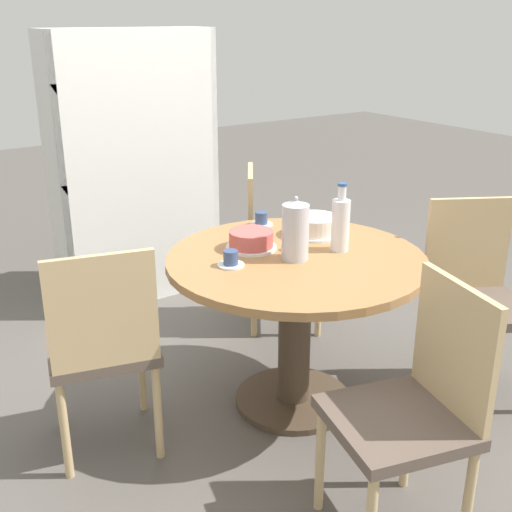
{
  "coord_description": "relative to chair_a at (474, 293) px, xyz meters",
  "views": [
    {
      "loc": [
        -1.58,
        -2.03,
        1.7
      ],
      "look_at": [
        0.0,
        0.31,
        0.63
      ],
      "focal_mm": 45.0,
      "sensor_mm": 36.0,
      "label": 1
    }
  ],
  "objects": [
    {
      "name": "cup_b",
      "position": [
        -0.65,
        0.8,
        0.26
      ],
      "size": [
        0.11,
        0.11,
        0.07
      ],
      "color": "silver",
      "rests_on": "dining_table"
    },
    {
      "name": "chair_d",
      "position": [
        -0.92,
        -0.48,
        0.0
      ],
      "size": [
        0.51,
        0.51,
        0.91
      ],
      "rotation": [
        0.0,
        0.0,
        10.75
      ],
      "color": "tan",
      "rests_on": "ground_plane"
    },
    {
      "name": "chair_b",
      "position": [
        -0.36,
        1.09,
        0.0
      ],
      "size": [
        0.58,
        0.58,
        0.91
      ],
      "rotation": [
        0.0,
        0.0,
        7.27
      ],
      "color": "tan",
      "rests_on": "ground_plane"
    },
    {
      "name": "cake_main",
      "position": [
        -0.53,
        0.53,
        0.28
      ],
      "size": [
        0.25,
        0.25,
        0.09
      ],
      "color": "white",
      "rests_on": "dining_table"
    },
    {
      "name": "cup_a",
      "position": [
        -1.06,
        0.41,
        0.26
      ],
      "size": [
        0.11,
        0.11,
        0.07
      ],
      "color": "silver",
      "rests_on": "dining_table"
    },
    {
      "name": "ground_plane",
      "position": [
        -0.77,
        0.35,
        -0.49
      ],
      "size": [
        14.0,
        14.0,
        0.0
      ],
      "primitive_type": "plane",
      "color": "#56514C"
    },
    {
      "name": "water_bottle",
      "position": [
        -0.57,
        0.31,
        0.36
      ],
      "size": [
        0.08,
        0.08,
        0.3
      ],
      "color": "silver",
      "rests_on": "dining_table"
    },
    {
      "name": "chair_a",
      "position": [
        0.0,
        0.0,
        0.0
      ],
      "size": [
        0.57,
        0.57,
        0.91
      ],
      "rotation": [
        0.0,
        0.0,
        5.78
      ],
      "color": "tan",
      "rests_on": "ground_plane"
    },
    {
      "name": "dining_table",
      "position": [
        -0.77,
        0.35,
        0.06
      ],
      "size": [
        1.12,
        1.12,
        0.73
      ],
      "color": "#473828",
      "rests_on": "ground_plane"
    },
    {
      "name": "bookshelf",
      "position": [
        -0.82,
        1.88,
        0.31
      ],
      "size": [
        1.01,
        0.28,
        1.63
      ],
      "rotation": [
        0.0,
        0.0,
        3.14
      ],
      "color": "silver",
      "rests_on": "ground_plane"
    },
    {
      "name": "chair_c",
      "position": [
        -1.61,
        0.5,
        0.0
      ],
      "size": [
        0.51,
        0.51,
        0.91
      ],
      "rotation": [
        0.0,
        0.0,
        9.18
      ],
      "color": "tan",
      "rests_on": "ground_plane"
    },
    {
      "name": "cake_second",
      "position": [
        -0.88,
        0.54,
        0.27
      ],
      "size": [
        0.23,
        0.23,
        0.08
      ],
      "color": "white",
      "rests_on": "dining_table"
    },
    {
      "name": "coffee_pot",
      "position": [
        -0.8,
        0.33,
        0.36
      ],
      "size": [
        0.11,
        0.11,
        0.28
      ],
      "color": "silver",
      "rests_on": "dining_table"
    }
  ]
}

